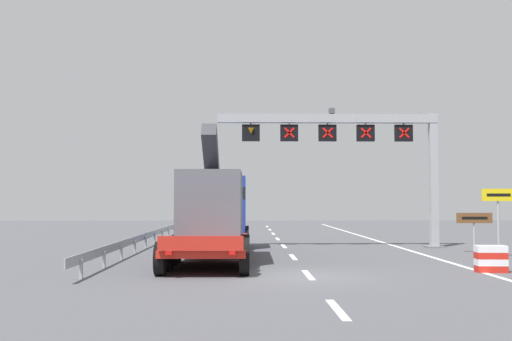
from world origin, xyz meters
TOP-DOWN VIEW (x-y plane):
  - ground at (0.00, 0.00)m, footprint 112.00×112.00m
  - lane_markings at (0.26, 15.96)m, footprint 0.20×46.52m
  - edge_line_right at (6.20, 12.00)m, footprint 0.20×63.00m
  - overhead_lane_gantry at (3.93, 11.83)m, footprint 11.69×0.90m
  - heavy_haul_truck_red at (-3.10, 7.53)m, footprint 3.07×14.08m
  - exit_sign_yellow at (9.02, 6.22)m, footprint 1.42×0.15m
  - tourist_info_sign_brown at (8.94, 8.77)m, footprint 1.68×0.15m
  - crash_barrier_striped at (6.51, 0.95)m, footprint 1.02×0.55m
  - guardrail_left at (-6.93, 16.23)m, footprint 0.13×36.46m

SIDE VIEW (x-z plane):
  - ground at x=0.00m, z-range 0.00..0.00m
  - edge_line_right at x=6.20m, z-range 0.00..0.01m
  - lane_markings at x=0.26m, z-range 0.00..0.01m
  - crash_barrier_striped at x=6.51m, z-range 0.00..0.90m
  - guardrail_left at x=-6.93m, z-range 0.18..0.94m
  - tourist_info_sign_brown at x=8.94m, z-range 0.50..2.36m
  - heavy_haul_truck_red at x=-3.10m, z-range -0.66..4.64m
  - exit_sign_yellow at x=9.02m, z-range 0.74..3.66m
  - overhead_lane_gantry at x=3.93m, z-range 2.01..9.24m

